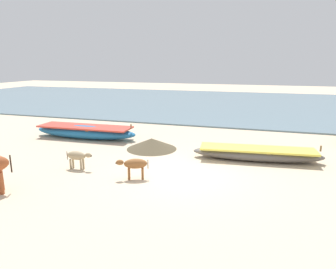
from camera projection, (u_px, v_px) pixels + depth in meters
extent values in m
plane|color=beige|center=(181.00, 173.00, 9.57)|extent=(80.00, 80.00, 0.00)
cube|color=slate|center=(233.00, 103.00, 25.37)|extent=(60.00, 20.00, 0.08)
ellipsoid|color=#1E669E|center=(85.00, 132.00, 13.90)|extent=(5.00, 1.33, 0.58)
cube|color=#CC3F33|center=(85.00, 127.00, 13.84)|extent=(4.40, 1.29, 0.07)
cube|color=olive|center=(92.00, 129.00, 13.76)|extent=(0.15, 1.01, 0.04)
cylinder|color=olive|center=(131.00, 126.00, 13.21)|extent=(0.06, 0.06, 0.20)
ellipsoid|color=#5B5651|center=(257.00, 154.00, 10.73)|extent=(4.60, 1.39, 0.46)
cube|color=#EAD84C|center=(257.00, 149.00, 10.69)|extent=(4.06, 1.32, 0.07)
cube|color=olive|center=(267.00, 151.00, 10.64)|extent=(0.20, 0.81, 0.04)
cylinder|color=olive|center=(321.00, 148.00, 10.26)|extent=(0.06, 0.06, 0.20)
cylinder|color=#9E4C28|center=(1.00, 183.00, 7.97)|extent=(0.12, 0.12, 0.60)
cylinder|color=#9E4C28|center=(1.00, 180.00, 8.19)|extent=(0.12, 0.12, 0.60)
cylinder|color=#2D2119|center=(11.00, 164.00, 8.09)|extent=(0.04, 0.04, 0.49)
ellipsoid|color=brown|center=(136.00, 164.00, 8.98)|extent=(0.75, 0.51, 0.30)
ellipsoid|color=brown|center=(120.00, 162.00, 8.93)|extent=(0.26, 0.21, 0.16)
sphere|color=#2D2119|center=(116.00, 163.00, 8.93)|extent=(0.08, 0.08, 0.06)
cylinder|color=brown|center=(129.00, 174.00, 8.96)|extent=(0.07, 0.07, 0.35)
cylinder|color=brown|center=(129.00, 173.00, 9.11)|extent=(0.07, 0.07, 0.35)
cylinder|color=brown|center=(143.00, 174.00, 8.99)|extent=(0.07, 0.07, 0.35)
cylinder|color=brown|center=(143.00, 172.00, 9.14)|extent=(0.07, 0.07, 0.35)
cylinder|color=#2D2119|center=(148.00, 164.00, 9.01)|extent=(0.02, 0.02, 0.28)
ellipsoid|color=tan|center=(76.00, 156.00, 9.83)|extent=(0.67, 0.28, 0.29)
ellipsoid|color=tan|center=(88.00, 155.00, 9.70)|extent=(0.22, 0.14, 0.16)
sphere|color=#2D2119|center=(91.00, 156.00, 9.68)|extent=(0.06, 0.06, 0.06)
cylinder|color=tan|center=(83.00, 164.00, 9.91)|extent=(0.07, 0.07, 0.33)
cylinder|color=tan|center=(81.00, 165.00, 9.78)|extent=(0.07, 0.07, 0.33)
cylinder|color=tan|center=(73.00, 163.00, 10.02)|extent=(0.07, 0.07, 0.33)
cylinder|color=tan|center=(71.00, 164.00, 9.88)|extent=(0.07, 0.07, 0.33)
cylinder|color=#2D2119|center=(67.00, 155.00, 9.93)|extent=(0.02, 0.02, 0.27)
cone|color=brown|center=(152.00, 144.00, 12.16)|extent=(2.16, 2.16, 0.44)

